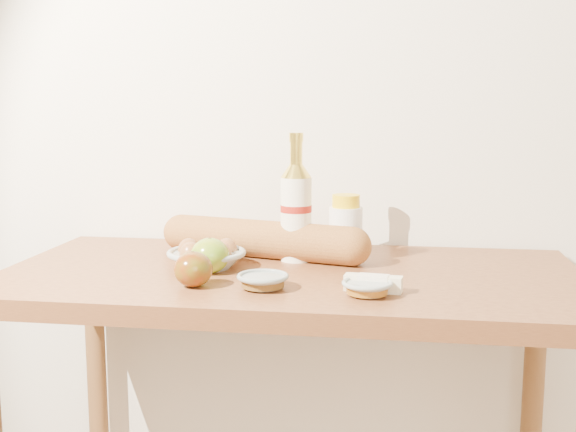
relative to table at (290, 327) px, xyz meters
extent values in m
cube|color=white|center=(0.00, 0.33, 0.52)|extent=(3.50, 0.02, 2.60)
cube|color=brown|center=(0.00, 0.00, 0.10)|extent=(1.20, 0.60, 0.04)
cylinder|color=brown|center=(-0.55, 0.25, -0.35)|extent=(0.05, 0.05, 0.86)
cylinder|color=white|center=(0.00, 0.10, 0.22)|extent=(0.07, 0.07, 0.18)
cylinder|color=maroon|center=(0.00, 0.10, 0.24)|extent=(0.07, 0.07, 0.02)
cone|color=yellow|center=(0.00, 0.10, 0.32)|extent=(0.07, 0.07, 0.03)
cylinder|color=yellow|center=(0.00, 0.10, 0.36)|extent=(0.03, 0.03, 0.05)
cylinder|color=yellow|center=(0.00, 0.10, 0.40)|extent=(0.03, 0.03, 0.02)
cylinder|color=white|center=(0.11, 0.11, 0.18)|extent=(0.09, 0.09, 0.12)
cylinder|color=beige|center=(0.11, 0.11, 0.18)|extent=(0.09, 0.09, 0.03)
cylinder|color=yellow|center=(0.11, 0.11, 0.26)|extent=(0.08, 0.08, 0.03)
torus|color=#9AA8A2|center=(-0.18, 0.00, 0.16)|extent=(0.19, 0.19, 0.01)
ellipsoid|color=brown|center=(-0.21, -0.02, 0.15)|extent=(0.05, 0.05, 0.06)
ellipsoid|color=brown|center=(-0.14, -0.01, 0.15)|extent=(0.05, 0.05, 0.06)
ellipsoid|color=brown|center=(-0.18, 0.03, 0.15)|extent=(0.05, 0.05, 0.06)
ellipsoid|color=brown|center=(-0.22, 0.02, 0.15)|extent=(0.05, 0.05, 0.06)
ellipsoid|color=brown|center=(-0.14, 0.03, 0.15)|extent=(0.05, 0.05, 0.06)
cylinder|color=#B17336|center=(-0.08, 0.12, 0.17)|extent=(0.43, 0.19, 0.08)
sphere|color=#B17336|center=(-0.29, 0.17, 0.17)|extent=(0.10, 0.10, 0.08)
sphere|color=#B17336|center=(0.12, 0.06, 0.17)|extent=(0.10, 0.10, 0.08)
ellipsoid|color=#A19F20|center=(-0.16, -0.05, 0.16)|extent=(0.09, 0.09, 0.07)
cylinder|color=#503A1A|center=(-0.16, -0.05, 0.19)|extent=(0.01, 0.01, 0.01)
ellipsoid|color=#8B0807|center=(-0.16, -0.16, 0.16)|extent=(0.09, 0.09, 0.07)
cylinder|color=#4C3219|center=(-0.16, -0.16, 0.19)|extent=(0.01, 0.01, 0.01)
torus|color=gray|center=(-0.03, -0.15, 0.15)|extent=(0.13, 0.13, 0.01)
cylinder|color=brown|center=(-0.03, -0.15, 0.14)|extent=(0.10, 0.10, 0.02)
torus|color=#98A6A0|center=(0.17, -0.17, 0.15)|extent=(0.12, 0.12, 0.01)
cylinder|color=brown|center=(0.17, -0.17, 0.14)|extent=(0.09, 0.09, 0.02)
cube|color=#F5EABE|center=(0.18, -0.14, 0.14)|extent=(0.11, 0.04, 0.03)
cube|color=#F2E6CD|center=(0.18, -0.14, 0.14)|extent=(0.06, 0.04, 0.03)
camera|label=1|loc=(0.22, -1.45, 0.47)|focal=45.00mm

